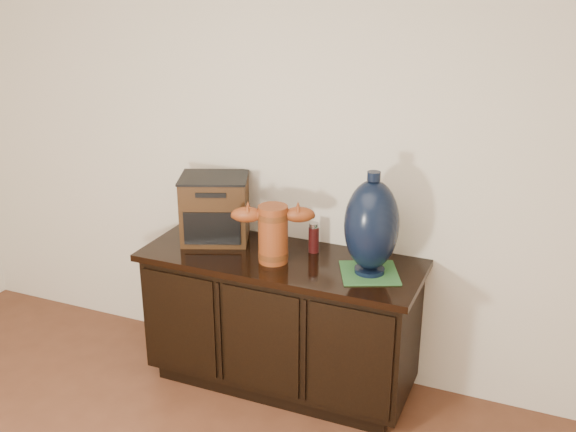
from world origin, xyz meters
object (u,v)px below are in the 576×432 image
at_px(lamp_base, 372,226).
at_px(spray_can, 314,238).
at_px(sideboard, 281,321).
at_px(tv_radio, 215,209).
at_px(terracotta_vessel, 273,231).

distance_m(lamp_base, spray_can, 0.41).
xyz_separation_m(sideboard, spray_can, (0.13, 0.13, 0.45)).
distance_m(sideboard, tv_radio, 0.70).
relative_size(terracotta_vessel, lamp_base, 0.81).
xyz_separation_m(terracotta_vessel, spray_can, (0.15, 0.19, -0.09)).
bearing_deg(terracotta_vessel, sideboard, 52.18).
distance_m(terracotta_vessel, tv_radio, 0.43).
bearing_deg(spray_can, tv_radio, -174.94).
bearing_deg(spray_can, lamp_base, -22.43).
bearing_deg(tv_radio, terracotta_vessel, -41.04).
distance_m(sideboard, spray_can, 0.48).
distance_m(tv_radio, lamp_base, 0.90).
bearing_deg(terracotta_vessel, tv_radio, 137.90).
bearing_deg(lamp_base, terracotta_vessel, -174.23).
bearing_deg(terracotta_vessel, lamp_base, -16.99).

